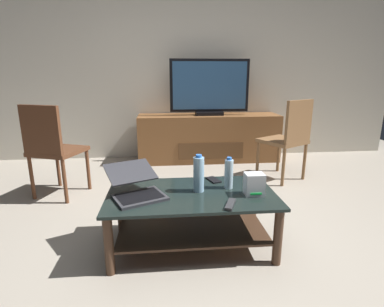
{
  "coord_description": "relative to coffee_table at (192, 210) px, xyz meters",
  "views": [
    {
      "loc": [
        -0.27,
        -1.97,
        1.22
      ],
      "look_at": [
        -0.03,
        0.48,
        0.56
      ],
      "focal_mm": 28.1,
      "sensor_mm": 36.0,
      "label": 1
    }
  ],
  "objects": [
    {
      "name": "laptop",
      "position": [
        -0.38,
        -0.0,
        0.19
      ],
      "size": [
        0.47,
        0.52,
        0.18
      ],
      "color": "#333338",
      "rests_on": "coffee_table"
    },
    {
      "name": "media_cabinet",
      "position": [
        0.45,
        2.22,
        0.04
      ],
      "size": [
        1.98,
        0.49,
        0.66
      ],
      "color": "brown",
      "rests_on": "ground"
    },
    {
      "name": "back_wall",
      "position": [
        0.09,
        2.54,
        1.12
      ],
      "size": [
        6.4,
        0.12,
        2.8
      ],
      "primitive_type": "cube",
      "color": "beige",
      "rests_on": "ground"
    },
    {
      "name": "television",
      "position": [
        0.45,
        2.2,
        0.74
      ],
      "size": [
        1.08,
        0.2,
        0.75
      ],
      "color": "black",
      "rests_on": "media_cabinet"
    },
    {
      "name": "side_chair",
      "position": [
        -1.28,
        1.02,
        0.25
      ],
      "size": [
        0.57,
        0.57,
        0.94
      ],
      "color": "#59331E",
      "rests_on": "ground"
    },
    {
      "name": "ground_plane",
      "position": [
        0.09,
        0.02,
        -0.28
      ],
      "size": [
        7.68,
        7.68,
        0.0
      ],
      "primitive_type": "plane",
      "color": "#9E9384"
    },
    {
      "name": "cell_phone",
      "position": [
        0.19,
        0.23,
        0.13
      ],
      "size": [
        0.11,
        0.16,
        0.01
      ],
      "primitive_type": "cube",
      "rotation": [
        0.0,
        0.0,
        0.32
      ],
      "color": "black",
      "rests_on": "coffee_table"
    },
    {
      "name": "router_box",
      "position": [
        0.42,
        -0.07,
        0.2
      ],
      "size": [
        0.13,
        0.11,
        0.15
      ],
      "color": "silver",
      "rests_on": "coffee_table"
    },
    {
      "name": "soundbar_remote",
      "position": [
        0.48,
        0.07,
        0.14
      ],
      "size": [
        0.13,
        0.16,
        0.02
      ],
      "primitive_type": "cube",
      "rotation": [
        0.0,
        0.0,
        0.6
      ],
      "color": "#2D2D30",
      "rests_on": "coffee_table"
    },
    {
      "name": "dining_chair",
      "position": [
        1.23,
        1.28,
        0.24
      ],
      "size": [
        0.6,
        0.6,
        0.94
      ],
      "color": "brown",
      "rests_on": "ground"
    },
    {
      "name": "water_bottle_far",
      "position": [
        0.28,
        0.07,
        0.24
      ],
      "size": [
        0.06,
        0.06,
        0.23
      ],
      "color": "silver",
      "rests_on": "coffee_table"
    },
    {
      "name": "water_bottle_near",
      "position": [
        0.05,
        0.03,
        0.26
      ],
      "size": [
        0.08,
        0.08,
        0.27
      ],
      "color": "#99C6E5",
      "rests_on": "coffee_table"
    },
    {
      "name": "coffee_table",
      "position": [
        0.0,
        0.0,
        0.0
      ],
      "size": [
        1.17,
        0.64,
        0.41
      ],
      "color": "black",
      "rests_on": "ground"
    },
    {
      "name": "tv_remote",
      "position": [
        0.22,
        -0.24,
        0.14
      ],
      "size": [
        0.1,
        0.16,
        0.02
      ],
      "primitive_type": "cube",
      "rotation": [
        0.0,
        0.0,
        -0.39
      ],
      "color": "#2D2D30",
      "rests_on": "coffee_table"
    }
  ]
}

